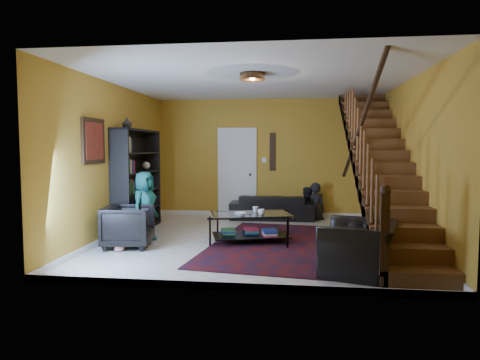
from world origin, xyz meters
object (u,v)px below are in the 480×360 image
at_px(bookshelf, 138,182).
at_px(sofa, 272,207).
at_px(armchair_right, 359,248).
at_px(coffee_table, 250,226).
at_px(armchair_left, 128,226).

height_order(bookshelf, sofa, bookshelf).
height_order(bookshelf, armchair_right, bookshelf).
bearing_deg(sofa, bookshelf, 32.48).
relative_size(bookshelf, sofa, 1.04).
relative_size(bookshelf, coffee_table, 1.33).
relative_size(armchair_left, armchair_right, 0.74).
relative_size(bookshelf, armchair_right, 1.92).
distance_m(armchair_left, coffee_table, 2.05).
relative_size(sofa, armchair_right, 1.85).
bearing_deg(armchair_left, coffee_table, -81.76).
height_order(armchair_left, armchair_right, armchair_left).
xyz_separation_m(sofa, coffee_table, (-0.25, -2.52, 0.02)).
height_order(armchair_left, coffee_table, armchair_left).
xyz_separation_m(armchair_left, coffee_table, (1.97, 0.58, -0.05)).
height_order(bookshelf, coffee_table, bookshelf).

